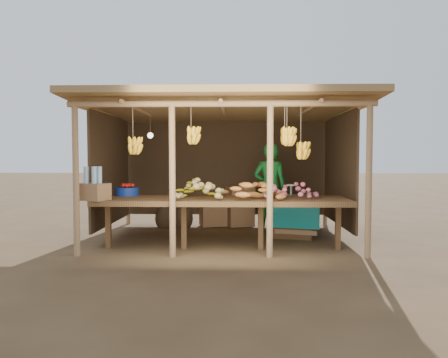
{
  "coord_description": "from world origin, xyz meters",
  "views": [
    {
      "loc": [
        0.22,
        -7.73,
        1.46
      ],
      "look_at": [
        0.0,
        0.0,
        1.05
      ],
      "focal_mm": 35.0,
      "sensor_mm": 36.0,
      "label": 1
    }
  ],
  "objects": [
    {
      "name": "stall_structure",
      "position": [
        -0.01,
        -0.1,
        1.91
      ],
      "size": [
        4.7,
        3.5,
        2.43
      ],
      "color": "#A88057",
      "rests_on": "ground"
    },
    {
      "name": "sweet_potato_heap",
      "position": [
        0.45,
        -1.07,
        0.98
      ],
      "size": [
        1.18,
        0.93,
        0.36
      ],
      "primitive_type": null,
      "rotation": [
        0.0,
        0.0,
        0.35
      ],
      "color": "#C67933",
      "rests_on": "counter"
    },
    {
      "name": "counter",
      "position": [
        0.0,
        -0.95,
        0.74
      ],
      "size": [
        3.9,
        1.05,
        0.8
      ],
      "color": "brown",
      "rests_on": "ground"
    },
    {
      "name": "tomato_basin",
      "position": [
        -1.6,
        -0.55,
        0.88
      ],
      "size": [
        0.39,
        0.39,
        0.21
      ],
      "rotation": [
        0.0,
        0.0,
        -0.35
      ],
      "color": "navy",
      "rests_on": "counter"
    },
    {
      "name": "carton_stack",
      "position": [
        0.11,
        1.2,
        0.36
      ],
      "size": [
        1.17,
        0.56,
        0.81
      ],
      "color": "olive",
      "rests_on": "ground"
    },
    {
      "name": "bottle_box",
      "position": [
        -1.9,
        -1.31,
        0.99
      ],
      "size": [
        0.49,
        0.45,
        0.5
      ],
      "color": "olive",
      "rests_on": "counter"
    },
    {
      "name": "potato_heap",
      "position": [
        -0.32,
        -1.17,
        0.98
      ],
      "size": [
        0.94,
        0.66,
        0.36
      ],
      "primitive_type": null,
      "rotation": [
        0.0,
        0.0,
        0.16
      ],
      "color": "#A38F54",
      "rests_on": "counter"
    },
    {
      "name": "burlap_sacks",
      "position": [
        -1.05,
        1.09,
        0.24
      ],
      "size": [
        0.78,
        0.41,
        0.55
      ],
      "color": "#473321",
      "rests_on": "ground"
    },
    {
      "name": "ground",
      "position": [
        0.0,
        0.0,
        0.0
      ],
      "size": [
        60.0,
        60.0,
        0.0
      ],
      "primitive_type": "plane",
      "color": "brown",
      "rests_on": "ground"
    },
    {
      "name": "onion_heap",
      "position": [
        1.05,
        -1.03,
        0.98
      ],
      "size": [
        1.03,
        0.82,
        0.36
      ],
      "primitive_type": null,
      "rotation": [
        0.0,
        0.0,
        -0.36
      ],
      "color": "#C66070",
      "rests_on": "counter"
    },
    {
      "name": "banana_pile",
      "position": [
        -0.47,
        -0.68,
        0.97
      ],
      "size": [
        0.67,
        0.46,
        0.35
      ],
      "primitive_type": null,
      "rotation": [
        0.0,
        0.0,
        0.13
      ],
      "color": "yellow",
      "rests_on": "counter"
    },
    {
      "name": "tarp_crate",
      "position": [
        1.25,
        0.13,
        0.4
      ],
      "size": [
        0.97,
        0.9,
        0.97
      ],
      "color": "brown",
      "rests_on": "ground"
    },
    {
      "name": "vendor",
      "position": [
        0.85,
        0.47,
        0.85
      ],
      "size": [
        0.67,
        0.49,
        1.7
      ],
      "primitive_type": "imported",
      "rotation": [
        0.0,
        0.0,
        3.0
      ],
      "color": "#1A792E",
      "rests_on": "ground"
    }
  ]
}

